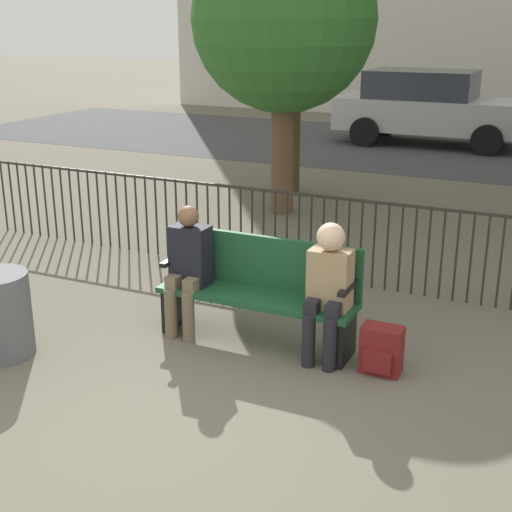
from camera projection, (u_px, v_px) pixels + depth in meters
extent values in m
plane|color=#605B4C|center=(157.00, 433.00, 4.89)|extent=(80.00, 80.00, 0.00)
cube|color=#194728|center=(256.00, 297.00, 6.13)|extent=(1.76, 0.45, 0.05)
cube|color=#194728|center=(265.00, 262.00, 6.22)|extent=(1.76, 0.05, 0.47)
cube|color=black|center=(175.00, 306.00, 6.54)|extent=(0.06, 0.38, 0.40)
cube|color=black|center=(346.00, 338.00, 5.87)|extent=(0.06, 0.38, 0.40)
cube|color=black|center=(173.00, 259.00, 6.39)|extent=(0.06, 0.38, 0.04)
cube|color=black|center=(348.00, 287.00, 5.73)|extent=(0.06, 0.38, 0.04)
cylinder|color=brown|center=(171.00, 314.00, 6.30)|extent=(0.11, 0.11, 0.45)
cylinder|color=brown|center=(188.00, 317.00, 6.23)|extent=(0.11, 0.11, 0.45)
cube|color=brown|center=(176.00, 281.00, 6.30)|extent=(0.11, 0.20, 0.12)
cube|color=brown|center=(193.00, 284.00, 6.23)|extent=(0.11, 0.20, 0.12)
cube|color=black|center=(191.00, 255.00, 6.30)|extent=(0.34, 0.22, 0.54)
sphere|color=brown|center=(188.00, 216.00, 6.17)|extent=(0.19, 0.19, 0.19)
cylinder|color=black|center=(309.00, 341.00, 5.77)|extent=(0.11, 0.11, 0.45)
cylinder|color=black|center=(329.00, 345.00, 5.70)|extent=(0.11, 0.11, 0.45)
cube|color=black|center=(314.00, 305.00, 5.77)|extent=(0.11, 0.20, 0.12)
cube|color=black|center=(335.00, 309.00, 5.70)|extent=(0.11, 0.20, 0.12)
cube|color=#997F59|center=(330.00, 279.00, 5.78)|extent=(0.34, 0.22, 0.50)
sphere|color=beige|center=(331.00, 237.00, 5.64)|extent=(0.23, 0.23, 0.23)
cube|color=maroon|center=(382.00, 349.00, 5.68)|extent=(0.32, 0.19, 0.39)
cube|color=maroon|center=(377.00, 362.00, 5.60)|extent=(0.23, 0.04, 0.18)
cylinder|color=#2D2823|center=(4.00, 196.00, 9.41)|extent=(0.02, 0.02, 0.95)
cylinder|color=#2D2823|center=(12.00, 197.00, 9.36)|extent=(0.02, 0.02, 0.95)
cylinder|color=#2D2823|center=(20.00, 198.00, 9.30)|extent=(0.02, 0.02, 0.95)
cylinder|color=#2D2823|center=(28.00, 199.00, 9.24)|extent=(0.02, 0.02, 0.95)
cylinder|color=#2D2823|center=(37.00, 200.00, 9.19)|extent=(0.02, 0.02, 0.95)
cylinder|color=#2D2823|center=(45.00, 201.00, 9.13)|extent=(0.02, 0.02, 0.95)
cylinder|color=#2D2823|center=(54.00, 203.00, 9.07)|extent=(0.02, 0.02, 0.95)
cylinder|color=#2D2823|center=(63.00, 204.00, 9.02)|extent=(0.02, 0.02, 0.95)
cylinder|color=#2D2823|center=(72.00, 205.00, 8.96)|extent=(0.02, 0.02, 0.95)
cylinder|color=#2D2823|center=(81.00, 206.00, 8.90)|extent=(0.02, 0.02, 0.95)
cylinder|color=#2D2823|center=(90.00, 207.00, 8.85)|extent=(0.02, 0.02, 0.95)
cylinder|color=#2D2823|center=(99.00, 208.00, 8.79)|extent=(0.02, 0.02, 0.95)
cylinder|color=#2D2823|center=(108.00, 210.00, 8.73)|extent=(0.02, 0.02, 0.95)
cylinder|color=#2D2823|center=(117.00, 211.00, 8.68)|extent=(0.02, 0.02, 0.95)
cylinder|color=#2D2823|center=(127.00, 212.00, 8.62)|extent=(0.02, 0.02, 0.95)
cylinder|color=#2D2823|center=(137.00, 213.00, 8.57)|extent=(0.02, 0.02, 0.95)
cylinder|color=#2D2823|center=(146.00, 215.00, 8.51)|extent=(0.02, 0.02, 0.95)
cylinder|color=#2D2823|center=(156.00, 216.00, 8.45)|extent=(0.02, 0.02, 0.95)
cylinder|color=#2D2823|center=(166.00, 217.00, 8.40)|extent=(0.02, 0.02, 0.95)
cylinder|color=#2D2823|center=(177.00, 219.00, 8.34)|extent=(0.02, 0.02, 0.95)
cylinder|color=#2D2823|center=(187.00, 220.00, 8.28)|extent=(0.02, 0.02, 0.95)
cylinder|color=#2D2823|center=(197.00, 222.00, 8.23)|extent=(0.02, 0.02, 0.95)
cylinder|color=#2D2823|center=(208.00, 223.00, 8.17)|extent=(0.02, 0.02, 0.95)
cylinder|color=#2D2823|center=(219.00, 224.00, 8.11)|extent=(0.02, 0.02, 0.95)
cylinder|color=#2D2823|center=(230.00, 226.00, 8.06)|extent=(0.02, 0.02, 0.95)
cylinder|color=#2D2823|center=(241.00, 227.00, 8.00)|extent=(0.02, 0.02, 0.95)
cylinder|color=#2D2823|center=(252.00, 229.00, 7.94)|extent=(0.02, 0.02, 0.95)
cylinder|color=#2D2823|center=(263.00, 230.00, 7.89)|extent=(0.02, 0.02, 0.95)
cylinder|color=#2D2823|center=(275.00, 232.00, 7.83)|extent=(0.02, 0.02, 0.95)
cylinder|color=#2D2823|center=(287.00, 233.00, 7.77)|extent=(0.02, 0.02, 0.95)
cylinder|color=#2D2823|center=(299.00, 235.00, 7.72)|extent=(0.02, 0.02, 0.95)
cylinder|color=#2D2823|center=(311.00, 237.00, 7.66)|extent=(0.02, 0.02, 0.95)
cylinder|color=#2D2823|center=(323.00, 238.00, 7.60)|extent=(0.02, 0.02, 0.95)
cylinder|color=#2D2823|center=(335.00, 240.00, 7.55)|extent=(0.02, 0.02, 0.95)
cylinder|color=#2D2823|center=(348.00, 242.00, 7.49)|extent=(0.02, 0.02, 0.95)
cylinder|color=#2D2823|center=(361.00, 243.00, 7.43)|extent=(0.02, 0.02, 0.95)
cylinder|color=#2D2823|center=(374.00, 245.00, 7.38)|extent=(0.02, 0.02, 0.95)
cylinder|color=#2D2823|center=(387.00, 247.00, 7.32)|extent=(0.02, 0.02, 0.95)
cylinder|color=#2D2823|center=(400.00, 249.00, 7.27)|extent=(0.02, 0.02, 0.95)
cylinder|color=#2D2823|center=(414.00, 250.00, 7.21)|extent=(0.02, 0.02, 0.95)
cylinder|color=#2D2823|center=(428.00, 252.00, 7.15)|extent=(0.02, 0.02, 0.95)
cylinder|color=#2D2823|center=(442.00, 254.00, 7.10)|extent=(0.02, 0.02, 0.95)
cylinder|color=#2D2823|center=(456.00, 256.00, 7.04)|extent=(0.02, 0.02, 0.95)
cylinder|color=#2D2823|center=(471.00, 258.00, 6.98)|extent=(0.02, 0.02, 0.95)
cylinder|color=#2D2823|center=(486.00, 260.00, 6.93)|extent=(0.02, 0.02, 0.95)
cylinder|color=#2D2823|center=(501.00, 262.00, 6.87)|extent=(0.02, 0.02, 0.95)
cube|color=#2D2823|center=(326.00, 197.00, 7.45)|extent=(9.00, 0.03, 0.03)
cylinder|color=#4C3823|center=(293.00, 115.00, 11.34)|extent=(0.24, 0.24, 2.48)
cylinder|color=brown|center=(283.00, 144.00, 10.16)|extent=(0.33, 0.33, 2.01)
sphere|color=#2D6628|center=(284.00, 19.00, 9.62)|extent=(2.52, 2.52, 2.52)
cube|color=#3D3D3F|center=(463.00, 151.00, 15.19)|extent=(24.00, 6.00, 0.01)
cube|color=#B7B7BC|center=(434.00, 115.00, 15.80)|extent=(4.20, 1.70, 0.70)
cube|color=#2D333D|center=(422.00, 84.00, 15.72)|extent=(2.31, 1.56, 0.60)
cylinder|color=black|center=(487.00, 140.00, 14.64)|extent=(0.64, 0.20, 0.64)
cylinder|color=black|center=(498.00, 129.00, 16.14)|extent=(0.64, 0.20, 0.64)
cylinder|color=black|center=(365.00, 132.00, 15.69)|extent=(0.64, 0.20, 0.64)
cylinder|color=black|center=(386.00, 122.00, 17.19)|extent=(0.64, 0.20, 0.64)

